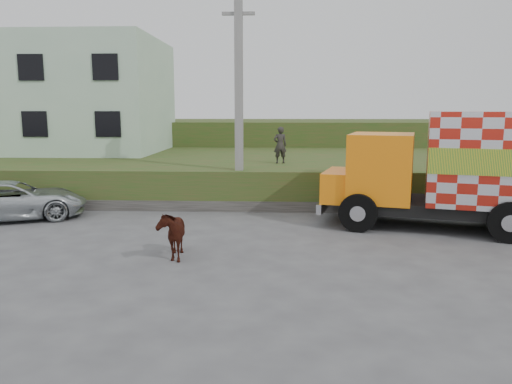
{
  "coord_description": "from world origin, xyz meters",
  "views": [
    {
      "loc": [
        0.51,
        -14.18,
        3.77
      ],
      "look_at": [
        -0.18,
        0.73,
        1.3
      ],
      "focal_mm": 35.0,
      "sensor_mm": 36.0,
      "label": 1
    }
  ],
  "objects_px": {
    "cow": "(171,233)",
    "suv": "(13,200)",
    "utility_pole": "(239,101)",
    "cargo_truck": "(474,170)",
    "pedestrian": "(280,145)"
  },
  "relations": [
    {
      "from": "cargo_truck",
      "to": "suv",
      "type": "bearing_deg",
      "value": -167.83
    },
    {
      "from": "utility_pole",
      "to": "cargo_truck",
      "type": "xyz_separation_m",
      "value": [
        7.57,
        -3.12,
        -2.16
      ]
    },
    {
      "from": "cargo_truck",
      "to": "suv",
      "type": "relative_size",
      "value": 1.8
    },
    {
      "from": "cargo_truck",
      "to": "suv",
      "type": "height_order",
      "value": "cargo_truck"
    },
    {
      "from": "cargo_truck",
      "to": "suv",
      "type": "xyz_separation_m",
      "value": [
        -15.26,
        0.88,
        -1.24
      ]
    },
    {
      "from": "cargo_truck",
      "to": "cow",
      "type": "xyz_separation_m",
      "value": [
        -8.81,
        -3.32,
        -1.27
      ]
    },
    {
      "from": "utility_pole",
      "to": "cargo_truck",
      "type": "relative_size",
      "value": 0.92
    },
    {
      "from": "suv",
      "to": "pedestrian",
      "type": "relative_size",
      "value": 3.11
    },
    {
      "from": "suv",
      "to": "pedestrian",
      "type": "height_order",
      "value": "pedestrian"
    },
    {
      "from": "cow",
      "to": "suv",
      "type": "height_order",
      "value": "suv"
    },
    {
      "from": "cow",
      "to": "suv",
      "type": "xyz_separation_m",
      "value": [
        -6.44,
        4.19,
        0.03
      ]
    },
    {
      "from": "cow",
      "to": "suv",
      "type": "bearing_deg",
      "value": 136.69
    },
    {
      "from": "utility_pole",
      "to": "cow",
      "type": "distance_m",
      "value": 7.4
    },
    {
      "from": "cow",
      "to": "pedestrian",
      "type": "xyz_separation_m",
      "value": [
        2.79,
        8.95,
        1.64
      ]
    },
    {
      "from": "suv",
      "to": "pedestrian",
      "type": "xyz_separation_m",
      "value": [
        9.24,
        4.75,
        1.61
      ]
    }
  ]
}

